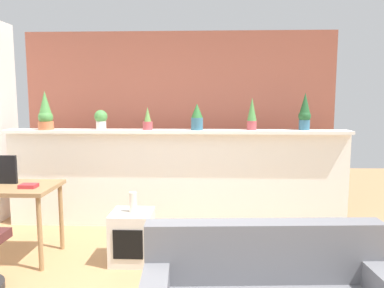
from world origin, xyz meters
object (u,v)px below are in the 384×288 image
Objects in this scene: potted_plant_5 at (305,113)px; vase_on_shelf at (133,202)px; potted_plant_1 at (101,119)px; potted_plant_4 at (252,114)px; potted_plant_3 at (197,117)px; book_on_desk at (29,186)px; potted_plant_0 at (45,113)px; desk at (0,194)px; side_cube_shelf at (132,237)px; potted_plant_2 at (148,120)px.

potted_plant_5 reaches higher than vase_on_shelf.
potted_plant_4 reaches higher than potted_plant_1.
potted_plant_3 is 0.82× the size of potted_plant_4.
potted_plant_1 is 1.22× the size of vase_on_shelf.
book_on_desk is at bearing -146.30° from potted_plant_3.
potted_plant_1 is 2.48m from potted_plant_5.
potted_plant_0 is 2.40× the size of vase_on_shelf.
potted_plant_1 is 1.42m from desk.
potted_plant_4 is 2.60m from book_on_desk.
potted_plant_5 is 2.28× the size of vase_on_shelf.
desk is (-0.74, -1.01, -0.69)m from potted_plant_1.
potted_plant_1 is at bearing -179.20° from potted_plant_4.
side_cube_shelf is 1.11m from book_on_desk.
potted_plant_3 reaches higher than potted_plant_1.
potted_plant_0 is at bearing 141.94° from side_cube_shelf.
potted_plant_1 is 1.39m from vase_on_shelf.
desk is (-0.07, -0.96, -0.76)m from potted_plant_0.
potted_plant_3 is at bearing -0.31° from potted_plant_2.
book_on_desk is (-1.59, -1.06, -0.61)m from potted_plant_3.
side_cube_shelf is (-0.61, -0.99, -1.13)m from potted_plant_3.
potted_plant_3 is at bearing 58.73° from vase_on_shelf.
potted_plant_0 reaches higher than potted_plant_4.
book_on_desk reaches higher than vase_on_shelf.
potted_plant_2 is 1.77× the size of book_on_desk.
book_on_desk is at bearing -13.68° from desk.
potted_plant_1 is at bearing 120.08° from vase_on_shelf.
potted_plant_0 is at bearing 142.52° from vase_on_shelf.
potted_plant_1 is 1.61m from side_cube_shelf.
potted_plant_1 is at bearing 177.61° from potted_plant_2.
potted_plant_4 is at bearing 1.69° from potted_plant_0.
book_on_desk reaches higher than side_cube_shelf.
potted_plant_5 is 2.86× the size of book_on_desk.
potted_plant_2 reaches higher than desk.
potted_plant_1 is (0.67, 0.05, -0.07)m from potted_plant_0.
potted_plant_5 reaches higher than desk.
potted_plant_2 is 0.71× the size of potted_plant_4.
potted_plant_5 is 0.90× the size of side_cube_shelf.
side_cube_shelf is 2.54× the size of vase_on_shelf.
book_on_desk is at bearing -110.46° from potted_plant_1.
potted_plant_3 is 2.00m from book_on_desk.
potted_plant_0 is 1.05× the size of potted_plant_5.
potted_plant_0 reaches higher than potted_plant_5.
potted_plant_1 is at bearing 69.54° from book_on_desk.
potted_plant_4 reaches higher than desk.
potted_plant_2 reaches higher than side_cube_shelf.
potted_plant_0 reaches higher than book_on_desk.
vase_on_shelf is at bearing 4.38° from book_on_desk.
desk is at bearing 179.78° from vase_on_shelf.
side_cube_shelf is at bearing -121.52° from potted_plant_3.
potted_plant_5 is at bearing 28.73° from side_cube_shelf.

